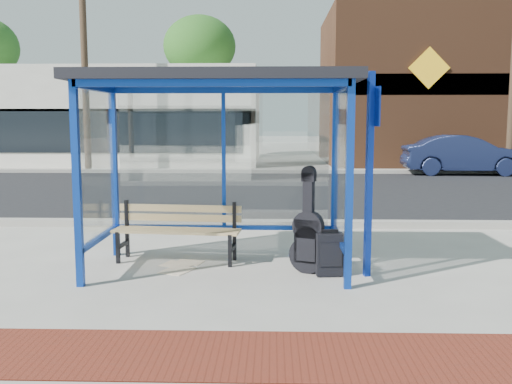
{
  "coord_description": "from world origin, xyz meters",
  "views": [
    {
      "loc": [
        0.66,
        -6.94,
        1.87
      ],
      "look_at": [
        0.45,
        0.2,
        0.96
      ],
      "focal_mm": 40.0,
      "sensor_mm": 36.0,
      "label": 1
    }
  ],
  "objects_px": {
    "bench": "(178,228)",
    "backpack": "(324,257)",
    "suitcase": "(329,254)",
    "guitar_bag": "(308,236)",
    "parked_car": "(464,155)"
  },
  "relations": [
    {
      "from": "backpack",
      "to": "parked_car",
      "type": "xyz_separation_m",
      "value": [
        5.93,
        12.9,
        0.48
      ]
    },
    {
      "from": "backpack",
      "to": "parked_car",
      "type": "relative_size",
      "value": 0.1
    },
    {
      "from": "bench",
      "to": "guitar_bag",
      "type": "relative_size",
      "value": 1.38
    },
    {
      "from": "suitcase",
      "to": "parked_car",
      "type": "height_order",
      "value": "parked_car"
    },
    {
      "from": "guitar_bag",
      "to": "suitcase",
      "type": "height_order",
      "value": "guitar_bag"
    },
    {
      "from": "suitcase",
      "to": "backpack",
      "type": "xyz_separation_m",
      "value": [
        -0.05,
        0.11,
        -0.07
      ]
    },
    {
      "from": "parked_car",
      "to": "bench",
      "type": "bearing_deg",
      "value": 150.46
    },
    {
      "from": "bench",
      "to": "backpack",
      "type": "relative_size",
      "value": 4.14
    },
    {
      "from": "guitar_bag",
      "to": "bench",
      "type": "bearing_deg",
      "value": -175.66
    },
    {
      "from": "bench",
      "to": "parked_car",
      "type": "xyz_separation_m",
      "value": [
        7.83,
        12.33,
        0.23
      ]
    },
    {
      "from": "bench",
      "to": "backpack",
      "type": "xyz_separation_m",
      "value": [
        1.9,
        -0.57,
        -0.25
      ]
    },
    {
      "from": "suitcase",
      "to": "parked_car",
      "type": "distance_m",
      "value": 14.28
    },
    {
      "from": "bench",
      "to": "suitcase",
      "type": "distance_m",
      "value": 2.07
    },
    {
      "from": "bench",
      "to": "guitar_bag",
      "type": "xyz_separation_m",
      "value": [
        1.69,
        -0.55,
        0.01
      ]
    },
    {
      "from": "guitar_bag",
      "to": "parked_car",
      "type": "relative_size",
      "value": 0.3
    }
  ]
}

